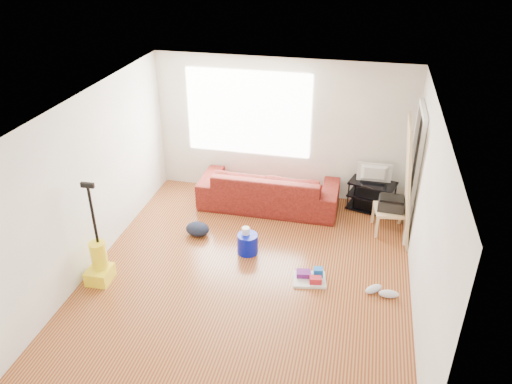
% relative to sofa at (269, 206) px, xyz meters
% --- Properties ---
extents(room, '(4.51, 5.01, 2.51)m').
position_rel_sofa_xyz_m(room, '(0.18, -1.80, 1.25)').
color(room, maroon).
rests_on(room, ground).
extents(sofa, '(2.40, 0.94, 0.70)m').
position_rel_sofa_xyz_m(sofa, '(0.00, 0.00, 0.00)').
color(sofa, '#3A0B09').
rests_on(sofa, ground).
extents(tv_stand, '(0.86, 0.63, 0.53)m').
position_rel_sofa_xyz_m(tv_stand, '(1.76, 0.27, 0.27)').
color(tv_stand, black).
rests_on(tv_stand, ground).
extents(tv, '(0.58, 0.08, 0.33)m').
position_rel_sofa_xyz_m(tv, '(1.76, 0.27, 0.70)').
color(tv, black).
rests_on(tv, tv_stand).
extents(side_table, '(0.56, 0.56, 0.40)m').
position_rel_sofa_xyz_m(side_table, '(2.06, -0.35, 0.34)').
color(side_table, tan).
rests_on(side_table, ground).
extents(printer, '(0.43, 0.34, 0.21)m').
position_rel_sofa_xyz_m(printer, '(2.06, -0.35, 0.51)').
color(printer, black).
rests_on(printer, side_table).
extents(bucket, '(0.39, 0.39, 0.31)m').
position_rel_sofa_xyz_m(bucket, '(-0.03, -1.45, 0.00)').
color(bucket, '#040EA3').
rests_on(bucket, ground).
extents(toilet_paper, '(0.12, 0.12, 0.11)m').
position_rel_sofa_xyz_m(toilet_paper, '(-0.07, -1.43, 0.21)').
color(toilet_paper, white).
rests_on(toilet_paper, bucket).
extents(cleaning_tray, '(0.51, 0.44, 0.16)m').
position_rel_sofa_xyz_m(cleaning_tray, '(0.99, -1.91, 0.05)').
color(cleaning_tray, silver).
rests_on(cleaning_tray, ground).
extents(backpack, '(0.42, 0.35, 0.21)m').
position_rel_sofa_xyz_m(backpack, '(-0.93, -1.16, 0.00)').
color(backpack, '#1A2134').
rests_on(backpack, ground).
extents(sneakers, '(0.48, 0.26, 0.11)m').
position_rel_sofa_xyz_m(sneakers, '(1.96, -2.01, 0.06)').
color(sneakers, silver).
rests_on(sneakers, ground).
extents(vacuum, '(0.33, 0.37, 1.50)m').
position_rel_sofa_xyz_m(vacuum, '(-1.89, -2.54, 0.28)').
color(vacuum, yellow).
rests_on(vacuum, ground).
extents(door_panel, '(0.25, 0.79, 1.97)m').
position_rel_sofa_xyz_m(door_panel, '(2.24, -0.51, 0.00)').
color(door_panel, tan).
rests_on(door_panel, ground).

